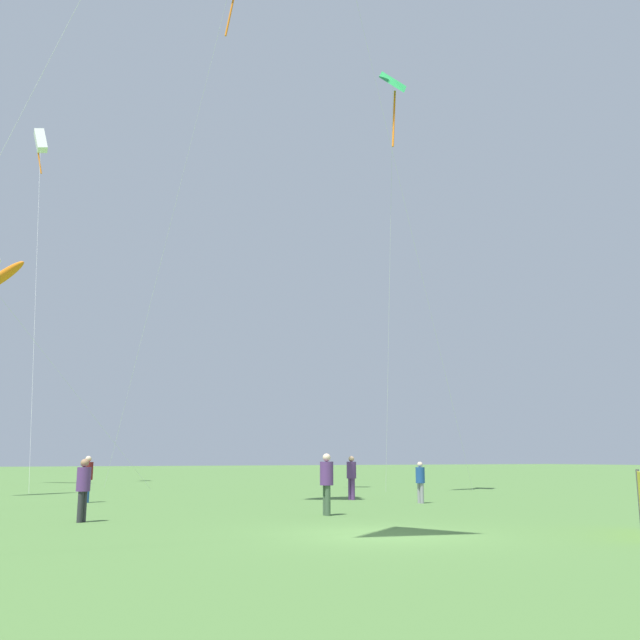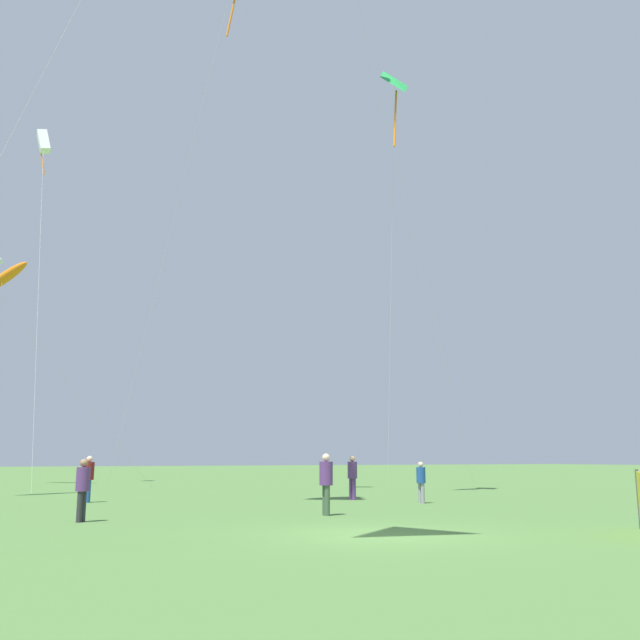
% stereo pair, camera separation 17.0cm
% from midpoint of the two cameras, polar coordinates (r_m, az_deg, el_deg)
% --- Properties ---
extents(ground, '(280.00, 280.00, 0.00)m').
position_cam_midpoint_polar(ground, '(16.63, 4.75, -16.81)').
color(ground, '#4C7538').
extents(person_standing_0, '(0.37, 0.37, 1.66)m').
position_cam_midpoint_polar(person_standing_0, '(20.69, -18.68, -12.46)').
color(person_standing_0, '#2D2D33').
rests_on(person_standing_0, ground).
extents(person_standing_1, '(0.34, 0.34, 1.55)m').
position_cam_midpoint_polar(person_standing_1, '(27.97, 7.87, -12.54)').
color(person_standing_1, gray).
rests_on(person_standing_1, ground).
extents(person_standing_2, '(0.39, 0.39, 1.77)m').
position_cam_midpoint_polar(person_standing_2, '(29.98, 2.37, -12.27)').
color(person_standing_2, '#593372').
rests_on(person_standing_2, ground).
extents(person_standing_3, '(0.39, 0.39, 1.77)m').
position_cam_midpoint_polar(person_standing_3, '(29.58, -18.31, -11.76)').
color(person_standing_3, '#1E478C').
rests_on(person_standing_3, ground).
extents(person_standing_4, '(0.40, 0.40, 1.82)m').
position_cam_midpoint_polar(person_standing_4, '(21.90, 0.31, -12.68)').
color(person_standing_4, '#3F593F').
rests_on(person_standing_4, ground).
extents(kite_flying_1, '(4.89, 8.10, 14.42)m').
position_cam_midpoint_polar(kite_flying_1, '(51.33, -24.31, 3.13)').
color(kite_flying_1, silver).
rests_on(kite_flying_1, ground).
extents(kite_flying_4, '(1.72, 3.85, 21.47)m').
position_cam_midpoint_polar(kite_flying_4, '(38.43, 5.78, 17.96)').
color(kite_flying_4, silver).
rests_on(kite_flying_4, ground).
extents(kite_flying_8, '(0.98, 12.20, 24.22)m').
position_cam_midpoint_polar(kite_flying_8, '(54.31, -21.59, 13.15)').
color(kite_flying_8, silver).
rests_on(kite_flying_8, ground).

